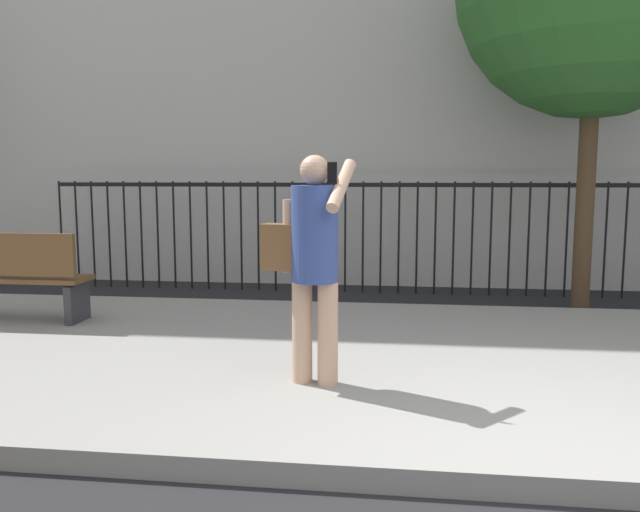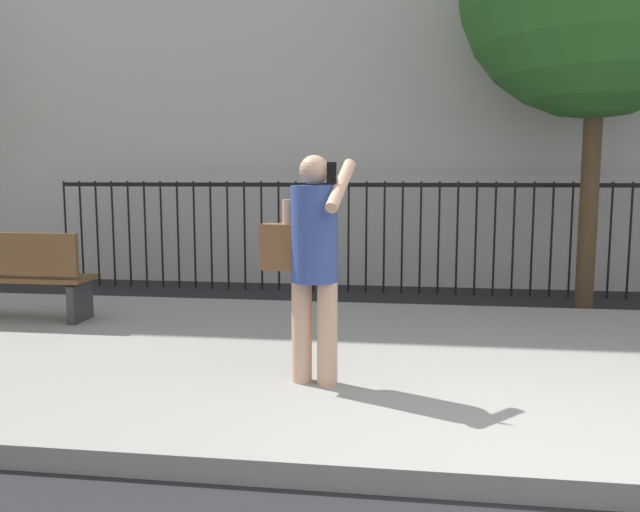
# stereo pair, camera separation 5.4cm
# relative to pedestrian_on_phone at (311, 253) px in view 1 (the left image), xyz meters

# --- Properties ---
(ground_plane) EXTENTS (60.00, 60.00, 0.00)m
(ground_plane) POSITION_rel_pedestrian_on_phone_xyz_m (1.51, -1.35, -1.12)
(ground_plane) COLOR black
(sidewalk) EXTENTS (28.00, 4.40, 0.15)m
(sidewalk) POSITION_rel_pedestrian_on_phone_xyz_m (1.51, 0.85, -1.05)
(sidewalk) COLOR gray
(sidewalk) RESTS_ON ground
(iron_fence) EXTENTS (12.03, 0.04, 1.60)m
(iron_fence) POSITION_rel_pedestrian_on_phone_xyz_m (1.51, 4.55, -0.10)
(iron_fence) COLOR black
(iron_fence) RESTS_ON ground
(pedestrian_on_phone) EXTENTS (0.70, 0.49, 1.68)m
(pedestrian_on_phone) POSITION_rel_pedestrian_on_phone_xyz_m (0.00, 0.00, 0.00)
(pedestrian_on_phone) COLOR tan
(pedestrian_on_phone) RESTS_ON sidewalk
(street_bench) EXTENTS (1.60, 0.45, 0.95)m
(street_bench) POSITION_rel_pedestrian_on_phone_xyz_m (-3.42, 1.58, -0.47)
(street_bench) COLOR brown
(street_bench) RESTS_ON sidewalk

